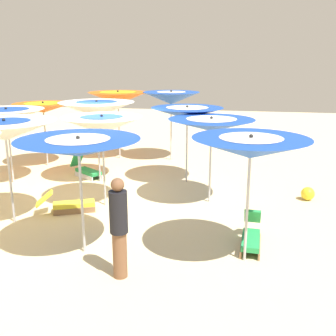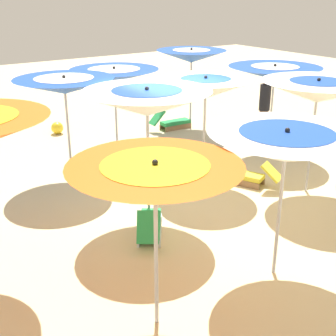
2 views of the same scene
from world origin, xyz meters
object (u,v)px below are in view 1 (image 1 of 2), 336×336
at_px(beach_umbrella_9, 5,130).
at_px(lounger_0, 70,204).
at_px(beach_umbrella_10, 7,116).
at_px(beach_ball, 308,194).
at_px(beach_umbrella_5, 102,125).
at_px(beach_umbrella_4, 79,147).
at_px(beach_umbrella_6, 97,109).
at_px(beachgoer_0, 119,226).
at_px(lounger_2, 251,236).
at_px(beach_umbrella_0, 251,148).
at_px(beach_umbrella_3, 171,98).
at_px(beach_umbrella_7, 118,98).
at_px(beach_umbrella_11, 43,108).
at_px(beach_umbrella_1, 211,125).
at_px(beach_umbrella_2, 187,113).
at_px(lounger_1, 86,170).

height_order(beach_umbrella_9, lounger_0, beach_umbrella_9).
relative_size(beach_umbrella_10, beach_ball, 6.44).
height_order(beach_umbrella_5, beach_ball, beach_umbrella_5).
bearing_deg(beach_umbrella_4, beach_umbrella_6, 16.32).
height_order(beach_umbrella_9, beachgoer_0, beach_umbrella_9).
distance_m(beachgoer_0, beach_ball, 5.88).
distance_m(lounger_2, beach_ball, 3.35).
distance_m(beach_umbrella_4, beach_umbrella_9, 2.37).
xyz_separation_m(beach_umbrella_0, beach_ball, (3.58, -1.60, -1.93)).
bearing_deg(beach_umbrella_3, beach_umbrella_6, 151.15).
distance_m(beach_umbrella_7, beach_umbrella_10, 4.14).
height_order(beach_umbrella_9, beach_umbrella_11, beach_umbrella_9).
height_order(beach_umbrella_6, beach_umbrella_11, beach_umbrella_6).
distance_m(beach_umbrella_1, beach_ball, 3.15).
bearing_deg(beach_umbrella_6, beach_umbrella_1, -109.56).
xyz_separation_m(beach_umbrella_1, lounger_2, (-2.41, -1.02, -1.78)).
bearing_deg(beach_umbrella_11, beach_umbrella_2, -101.63).
relative_size(beach_umbrella_1, beachgoer_0, 1.27).
distance_m(beach_umbrella_0, beach_umbrella_2, 4.90).
bearing_deg(beach_umbrella_11, beach_ball, -103.72).
relative_size(lounger_0, beach_ball, 4.00).
relative_size(beach_umbrella_10, lounger_1, 1.80).
distance_m(lounger_0, beachgoer_0, 3.41).
bearing_deg(beach_umbrella_0, beach_umbrella_9, 80.43).
relative_size(beach_umbrella_7, lounger_1, 1.99).
height_order(beach_umbrella_5, beachgoer_0, beach_umbrella_5).
bearing_deg(beach_umbrella_3, beach_umbrella_2, -160.25).
xyz_separation_m(beach_umbrella_3, beach_umbrella_10, (-3.58, 4.14, -0.26)).
distance_m(beach_umbrella_9, beachgoer_0, 3.75).
xyz_separation_m(beach_umbrella_10, lounger_0, (-1.94, -2.66, -1.78)).
xyz_separation_m(beach_umbrella_0, lounger_0, (1.65, 4.13, -1.90)).
xyz_separation_m(beach_umbrella_1, beach_umbrella_9, (-2.13, 4.21, 0.09)).
xyz_separation_m(beach_umbrella_2, beach_umbrella_9, (-3.72, 3.39, 0.02)).
bearing_deg(beach_umbrella_9, beach_umbrella_10, 31.52).
bearing_deg(beach_umbrella_11, lounger_0, -146.94).
distance_m(beach_umbrella_5, lounger_2, 4.35).
bearing_deg(beach_umbrella_2, beach_umbrella_0, -159.40).
height_order(beach_umbrella_11, lounger_0, beach_umbrella_11).
distance_m(beach_umbrella_7, beachgoer_0, 8.52).
height_order(beach_umbrella_0, lounger_0, beach_umbrella_0).
distance_m(beach_umbrella_0, beach_ball, 4.37).
bearing_deg(lounger_1, beach_umbrella_10, -118.71).
distance_m(beach_umbrella_5, beach_umbrella_10, 3.59).
relative_size(beach_umbrella_0, lounger_1, 1.88).
bearing_deg(beach_umbrella_1, beach_umbrella_2, 27.24).
height_order(beach_umbrella_1, beach_umbrella_4, beach_umbrella_4).
xyz_separation_m(beach_umbrella_3, beach_umbrella_11, (-1.56, 4.06, -0.25)).
bearing_deg(beach_umbrella_0, lounger_0, 68.25).
bearing_deg(beach_umbrella_5, beach_umbrella_11, 44.26).
height_order(beach_umbrella_2, beach_umbrella_10, beach_umbrella_2).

